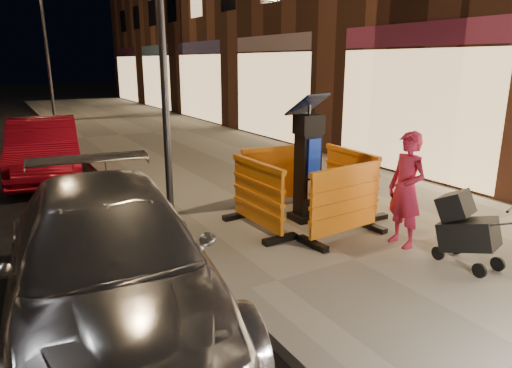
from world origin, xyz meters
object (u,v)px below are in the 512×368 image
barrier_back (276,176)px  car_red (48,177)px  barrier_front (345,203)px  stroller (469,231)px  parking_kiosk (308,162)px  barrier_kerbside (258,196)px  car_silver (115,320)px  barrier_bldgside (350,180)px  man (406,190)px

barrier_back → car_red: barrier_back is taller
car_red → barrier_front: bearing=-57.0°
barrier_front → stroller: (0.75, -1.55, -0.08)m
parking_kiosk → barrier_kerbside: parking_kiosk is taller
barrier_back → barrier_kerbside: bearing=-131.7°
barrier_front → barrier_kerbside: bearing=130.3°
barrier_back → stroller: (0.75, -3.45, -0.08)m
barrier_kerbside → car_red: size_ratio=0.33×
barrier_back → car_silver: size_ratio=0.28×
barrier_front → barrier_bldgside: size_ratio=1.00×
barrier_front → stroller: barrier_front is taller
barrier_kerbside → car_red: bearing=20.5°
barrier_kerbside → stroller: (1.70, -2.50, -0.08)m
man → stroller: size_ratio=1.77×
parking_kiosk → barrier_back: bearing=90.3°
barrier_bldgside → stroller: (-0.20, -2.50, -0.08)m
parking_kiosk → man: 1.70m
car_silver → man: (4.07, -0.32, 0.98)m
car_silver → man: size_ratio=3.01×
parking_kiosk → car_silver: (-3.52, -1.28, -1.14)m
car_silver → car_red: (0.14, 7.24, 0.00)m
barrier_front → man: man is taller
barrier_back → stroller: bearing=-74.4°
man → stroller: 0.99m
barrier_back → barrier_kerbside: 1.34m
parking_kiosk → barrier_kerbside: 1.05m
barrier_bldgside → stroller: size_ratio=1.51×
car_silver → stroller: stroller is taller
barrier_kerbside → stroller: bearing=-147.5°
barrier_kerbside → barrier_back: bearing=-46.7°
barrier_kerbside → man: size_ratio=0.85×
barrier_back → car_red: bearing=127.3°
car_silver → barrier_kerbside: bearing=33.4°
barrier_back → barrier_kerbside: same height
barrier_back → stroller: barrier_back is taller
parking_kiosk → barrier_front: parking_kiosk is taller
parking_kiosk → stroller: parking_kiosk is taller
car_red → parking_kiosk: bearing=-53.5°
barrier_back → man: bearing=-74.5°
parking_kiosk → car_red: (-3.38, 5.97, -1.14)m
barrier_front → barrier_back: (0.00, 1.90, 0.00)m
car_silver → car_red: car_silver is taller
car_red → stroller: bearing=-57.0°
parking_kiosk → car_red: size_ratio=0.46×
car_red → car_silver: bearing=-84.1°
man → parking_kiosk: bearing=-157.9°
barrier_back → barrier_bldgside: (0.95, -0.95, 0.00)m
barrier_back → man: size_ratio=0.85×
barrier_front → car_red: barrier_front is taller
barrier_bldgside → barrier_kerbside: bearing=92.3°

